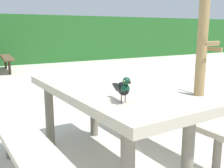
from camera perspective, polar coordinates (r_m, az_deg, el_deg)
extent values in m
cube|color=#B2A893|center=(2.27, -1.43, -1.56)|extent=(0.86, 1.84, 0.07)
cylinder|color=slate|center=(2.05, 15.95, -14.57)|extent=(0.09, 0.09, 0.67)
cylinder|color=slate|center=(2.88, -13.28, -6.63)|extent=(0.09, 0.09, 0.67)
cylinder|color=slate|center=(3.09, -3.90, -5.11)|extent=(0.09, 0.09, 0.67)
cube|color=#B2A893|center=(2.11, -18.26, -11.54)|extent=(0.37, 1.72, 0.05)
cylinder|color=slate|center=(2.77, -21.35, -10.96)|extent=(0.07, 0.07, 0.39)
cube|color=#B2A893|center=(2.76, 11.20, -5.59)|extent=(0.37, 1.72, 0.05)
cylinder|color=slate|center=(2.45, 21.65, -14.02)|extent=(0.07, 0.07, 0.39)
cylinder|color=slate|center=(3.30, 3.32, -6.53)|extent=(0.07, 0.07, 0.39)
ellipsoid|color=black|center=(1.78, 2.37, -1.00)|extent=(0.09, 0.16, 0.09)
ellipsoid|color=#0F3823|center=(1.74, 2.88, -1.06)|extent=(0.07, 0.08, 0.06)
sphere|color=#0F3823|center=(1.71, 3.14, 0.65)|extent=(0.05, 0.05, 0.05)
sphere|color=#EAE08C|center=(1.71, 3.90, 0.79)|extent=(0.01, 0.01, 0.01)
sphere|color=#EAE08C|center=(1.69, 2.68, 0.71)|extent=(0.01, 0.01, 0.01)
cone|color=black|center=(1.67, 3.68, 0.40)|extent=(0.02, 0.03, 0.02)
cube|color=black|center=(1.89, 1.02, -0.64)|extent=(0.05, 0.10, 0.04)
cylinder|color=#47423D|center=(1.79, 2.86, -3.13)|extent=(0.01, 0.01, 0.05)
cylinder|color=#47423D|center=(1.78, 2.03, -3.21)|extent=(0.01, 0.01, 0.05)
cube|color=brown|center=(8.42, -21.71, 5.35)|extent=(0.38, 1.72, 0.05)
cylinder|color=#382B1D|center=(9.08, -21.94, 4.34)|extent=(0.07, 0.07, 0.39)
cylinder|color=#382B1D|center=(7.81, -21.19, 3.33)|extent=(0.07, 0.07, 0.39)
cylinder|color=#997A4C|center=(5.15, 18.77, 7.41)|extent=(0.19, 0.19, 1.79)
cube|color=#A08050|center=(4.99, 20.82, 8.15)|extent=(0.34, 0.06, 0.09)
cube|color=#A08050|center=(5.35, 20.77, 7.07)|extent=(0.05, 0.44, 0.08)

